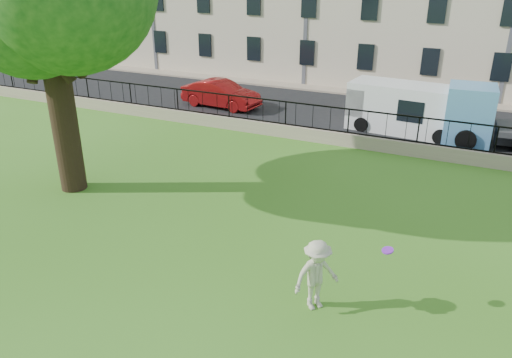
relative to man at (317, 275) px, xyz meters
The scene contains 9 objects.
ground 2.69m from the man, behind, with size 120.00×120.00×0.00m, color #3D761C.
retaining_wall 11.85m from the man, 102.20° to the left, with size 50.00×0.40×0.60m, color gray.
iron_railing 11.83m from the man, 102.20° to the left, with size 50.00×0.05×1.13m.
street 16.48m from the man, 98.74° to the left, with size 60.00×9.00×0.01m, color black.
sidewalk 21.63m from the man, 96.64° to the left, with size 60.00×1.40×0.12m, color gray.
man is the anchor object (origin of this frame).
frisbee 1.73m from the man, 28.37° to the left, with size 0.27×0.27×0.03m, color purple.
red_sedan 18.49m from the man, 125.95° to the left, with size 1.60×4.58×1.51m, color #A71415.
white_van 14.82m from the man, 91.93° to the left, with size 5.50×2.14×2.31m, color silver.
Camera 1 is at (5.39, -8.98, 7.55)m, focal length 35.00 mm.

